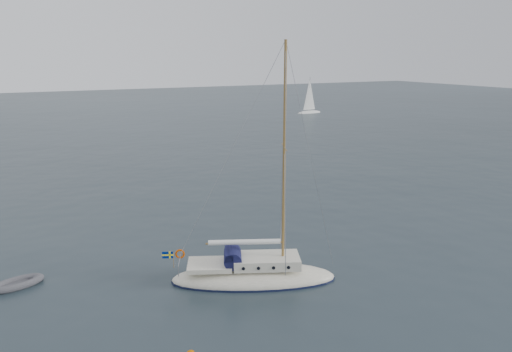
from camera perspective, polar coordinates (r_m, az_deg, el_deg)
ground at (r=28.83m, az=-1.50°, el=-10.13°), size 300.00×300.00×0.00m
sailboat at (r=26.56m, az=-0.26°, el=-9.99°), size 9.08×2.72×12.93m
dinghy at (r=29.04m, az=-25.63°, el=-11.01°), size 2.71×1.22×0.39m
distant_yacht_b at (r=102.36m, az=6.12°, el=8.99°), size 5.82×3.10×7.71m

